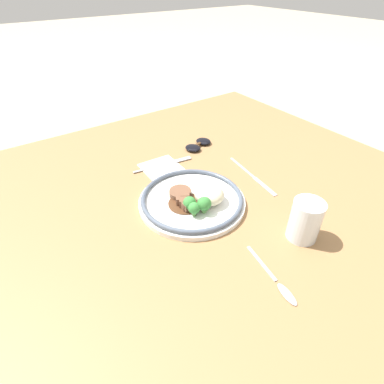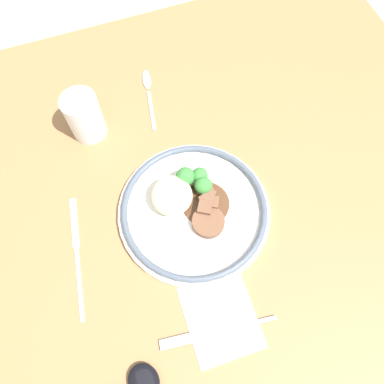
% 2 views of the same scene
% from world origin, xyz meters
% --- Properties ---
extents(ground_plane, '(8.00, 8.00, 0.00)m').
position_xyz_m(ground_plane, '(0.00, 0.00, 0.00)').
color(ground_plane, tan).
extents(dining_table, '(1.13, 1.27, 0.03)m').
position_xyz_m(dining_table, '(0.00, 0.00, 0.02)').
color(dining_table, olive).
rests_on(dining_table, ground).
extents(napkin, '(0.14, 0.12, 0.00)m').
position_xyz_m(napkin, '(-0.15, -0.02, 0.03)').
color(napkin, white).
rests_on(napkin, dining_table).
extents(plate, '(0.27, 0.27, 0.06)m').
position_xyz_m(plate, '(0.05, -0.05, 0.05)').
color(plate, white).
rests_on(plate, dining_table).
extents(juice_glass, '(0.07, 0.07, 0.10)m').
position_xyz_m(juice_glass, '(0.28, 0.09, 0.08)').
color(juice_glass, orange).
rests_on(juice_glass, dining_table).
extents(fork, '(0.04, 0.19, 0.00)m').
position_xyz_m(fork, '(-0.16, 0.01, 0.04)').
color(fork, '#ADADB2').
rests_on(fork, napkin).
extents(knife, '(0.22, 0.04, 0.00)m').
position_xyz_m(knife, '(0.04, 0.17, 0.03)').
color(knife, '#ADADB2').
rests_on(knife, dining_table).
extents(spoon, '(0.16, 0.04, 0.01)m').
position_xyz_m(spoon, '(0.35, -0.05, 0.03)').
color(spoon, '#ADADB2').
rests_on(spoon, dining_table).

